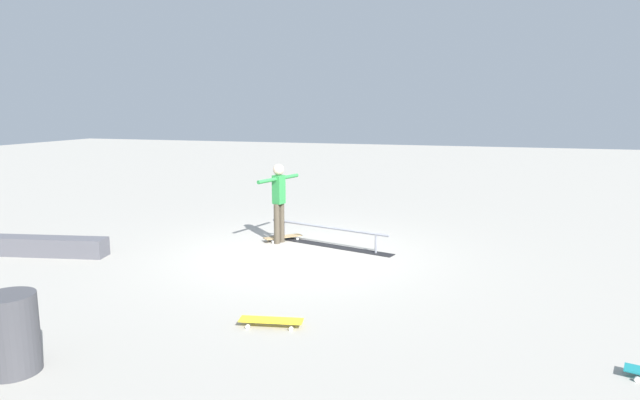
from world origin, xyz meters
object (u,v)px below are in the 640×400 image
Objects in this scene: loose_skateboard_yellow at (271,321)px; skateboard_main at (283,237)px; grind_rail at (328,237)px; skate_ledge at (48,246)px; trash_bin at (11,334)px; skater_main at (279,198)px.

skateboard_main is at bearing 98.77° from loose_skateboard_yellow.
skate_ledge is (4.74, 2.22, -0.00)m from grind_rail.
trash_bin reaches higher than grind_rail.
grind_rail is 1.25m from skater_main.
skate_ledge is at bearing -49.94° from trash_bin.
grind_rail reaches higher than skateboard_main.
trash_bin is at bearing 90.18° from grind_rail.
skater_main is (1.00, 0.06, 0.75)m from grind_rail.
skater_main reaches higher than skateboard_main.
grind_rail is at bearing 86.00° from loose_skateboard_yellow.
trash_bin reaches higher than skate_ledge.
skate_ledge is 2.70× the size of loose_skateboard_yellow.
grind_rail is at bearing -105.33° from trash_bin.
skate_ledge is at bearing 135.03° from skater_main.
skateboard_main is 0.86× the size of trash_bin.
loose_skateboard_yellow is at bearing -144.80° from skater_main.
skateboard_main is at bearing -95.92° from trash_bin.
skate_ledge is 4.84m from trash_bin.
trash_bin reaches higher than skateboard_main.
skateboard_main is 4.41m from loose_skateboard_yellow.
trash_bin is (0.62, 5.86, -0.51)m from skater_main.
grind_rail is 3.38× the size of loose_skateboard_yellow.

